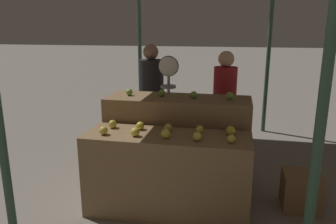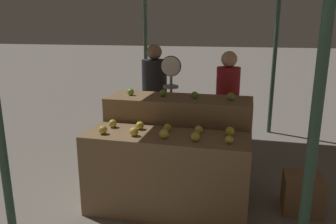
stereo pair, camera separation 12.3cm
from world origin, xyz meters
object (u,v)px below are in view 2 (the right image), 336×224
object	(u,v)px
produce_scale	(171,88)
wooden_crate_side	(302,193)
person_customer_left	(227,101)
person_vendor_at_scale	(155,93)

from	to	relation	value
produce_scale	wooden_crate_side	world-z (taller)	produce_scale
person_customer_left	wooden_crate_side	xyz separation A→B (m)	(0.86, -0.94, -0.72)
person_vendor_at_scale	wooden_crate_side	size ratio (longest dim) A/B	4.29
produce_scale	wooden_crate_side	bearing A→B (deg)	-25.91
person_vendor_at_scale	wooden_crate_side	world-z (taller)	person_vendor_at_scale
wooden_crate_side	person_customer_left	bearing A→B (deg)	132.38
produce_scale	person_customer_left	bearing A→B (deg)	13.88
person_customer_left	wooden_crate_side	size ratio (longest dim) A/B	4.11
produce_scale	wooden_crate_side	distance (m)	1.96
person_customer_left	wooden_crate_side	bearing A→B (deg)	144.31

